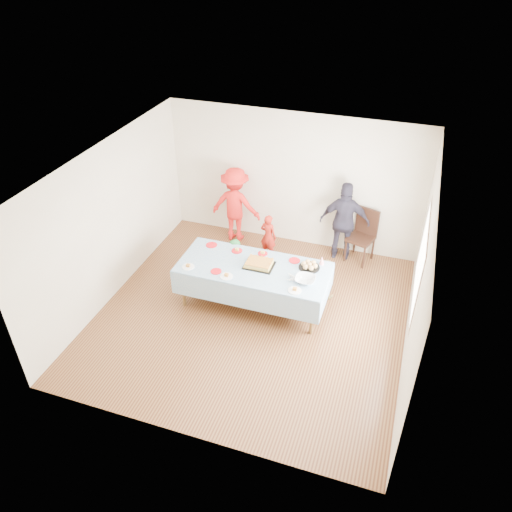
{
  "coord_description": "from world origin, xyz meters",
  "views": [
    {
      "loc": [
        2.1,
        -6.03,
        5.58
      ],
      "look_at": [
        -0.03,
        0.3,
        1.0
      ],
      "focal_mm": 35.0,
      "sensor_mm": 36.0,
      "label": 1
    }
  ],
  "objects": [
    {
      "name": "birthday_cake",
      "position": [
        0.01,
        0.35,
        0.82
      ],
      "size": [
        0.49,
        0.38,
        0.09
      ],
      "color": "black",
      "rests_on": "party_table"
    },
    {
      "name": "plate_white_mid",
      "position": [
        -0.4,
        -0.1,
        0.79
      ],
      "size": [
        0.21,
        0.21,
        0.01
      ],
      "primitive_type": "cylinder",
      "color": "white",
      "rests_on": "party_table"
    },
    {
      "name": "plate_red_far_c",
      "position": [
        -0.04,
        0.71,
        0.79
      ],
      "size": [
        0.17,
        0.17,
        0.01
      ],
      "primitive_type": "cylinder",
      "color": "red",
      "rests_on": "party_table"
    },
    {
      "name": "punch_bowl",
      "position": [
        0.83,
        0.17,
        0.82
      ],
      "size": [
        0.32,
        0.32,
        0.08
      ],
      "primitive_type": "imported",
      "color": "silver",
      "rests_on": "party_table"
    },
    {
      "name": "toddler_left",
      "position": [
        -0.27,
        1.76,
        0.46
      ],
      "size": [
        0.38,
        0.29,
        0.93
      ],
      "primitive_type": "imported",
      "rotation": [
        0.0,
        0.0,
        2.92
      ],
      "color": "#B42216",
      "rests_on": "ground"
    },
    {
      "name": "party_hat",
      "position": [
        0.98,
        0.73,
        0.86
      ],
      "size": [
        0.09,
        0.09,
        0.15
      ],
      "primitive_type": "cone",
      "color": "silver",
      "rests_on": "party_table"
    },
    {
      "name": "plate_red_far_b",
      "position": [
        -0.49,
        0.65,
        0.79
      ],
      "size": [
        0.19,
        0.19,
        0.01
      ],
      "primitive_type": "cylinder",
      "color": "red",
      "rests_on": "party_table"
    },
    {
      "name": "plate_red_near",
      "position": [
        -0.61,
        -0.03,
        0.79
      ],
      "size": [
        0.18,
        0.18,
        0.01
      ],
      "primitive_type": "cylinder",
      "color": "red",
      "rests_on": "party_table"
    },
    {
      "name": "room_walls",
      "position": [
        0.05,
        0.0,
        1.77
      ],
      "size": [
        5.04,
        5.04,
        2.72
      ],
      "color": "beige",
      "rests_on": "ground"
    },
    {
      "name": "plate_white_left",
      "position": [
        -1.09,
        -0.06,
        0.79
      ],
      "size": [
        0.2,
        0.2,
        0.01
      ],
      "primitive_type": "cylinder",
      "color": "white",
      "rests_on": "party_table"
    },
    {
      "name": "plate_red_far_a",
      "position": [
        -0.98,
        0.67,
        0.79
      ],
      "size": [
        0.2,
        0.2,
        0.01
      ],
      "primitive_type": "cylinder",
      "color": "red",
      "rests_on": "party_table"
    },
    {
      "name": "toddler_mid",
      "position": [
        -0.63,
        0.9,
        0.41
      ],
      "size": [
        0.43,
        0.31,
        0.81
      ],
      "primitive_type": "imported",
      "rotation": [
        0.0,
        0.0,
        3.02
      ],
      "color": "#257032",
      "rests_on": "ground"
    },
    {
      "name": "ground",
      "position": [
        0.0,
        0.0,
        0.0
      ],
      "size": [
        5.0,
        5.0,
        0.0
      ],
      "primitive_type": "plane",
      "color": "#4A2615",
      "rests_on": "ground"
    },
    {
      "name": "rolls_tray",
      "position": [
        0.81,
        0.56,
        0.82
      ],
      "size": [
        0.35,
        0.35,
        0.11
      ],
      "color": "black",
      "rests_on": "party_table"
    },
    {
      "name": "adult_left",
      "position": [
        -1.1,
        2.2,
        0.78
      ],
      "size": [
        1.01,
        0.58,
        1.56
      ],
      "primitive_type": "imported",
      "rotation": [
        0.0,
        0.0,
        3.14
      ],
      "color": "red",
      "rests_on": "ground"
    },
    {
      "name": "party_table",
      "position": [
        -0.07,
        0.29,
        0.72
      ],
      "size": [
        2.5,
        1.1,
        0.78
      ],
      "color": "brown",
      "rests_on": "ground"
    },
    {
      "name": "plate_white_right",
      "position": [
        0.74,
        -0.1,
        0.79
      ],
      "size": [
        0.21,
        0.21,
        0.01
      ],
      "primitive_type": "cylinder",
      "color": "white",
      "rests_on": "party_table"
    },
    {
      "name": "toddler_right",
      "position": [
        1.02,
        0.9,
        0.38
      ],
      "size": [
        0.38,
        0.3,
        0.75
      ],
      "primitive_type": "imported",
      "rotation": [
        0.0,
        0.0,
        3.1
      ],
      "color": "tan",
      "rests_on": "ground"
    },
    {
      "name": "adult_right",
      "position": [
        1.1,
        2.2,
        0.8
      ],
      "size": [
        0.97,
        0.48,
        1.6
      ],
      "primitive_type": "imported",
      "rotation": [
        0.0,
        0.0,
        3.24
      ],
      "color": "#2D2939",
      "rests_on": "ground"
    },
    {
      "name": "dining_chair",
      "position": [
        1.46,
        2.28,
        0.58
      ],
      "size": [
        0.57,
        0.57,
        1.05
      ],
      "rotation": [
        0.0,
        0.0,
        -0.32
      ],
      "color": "black",
      "rests_on": "ground"
    },
    {
      "name": "plate_red_far_d",
      "position": [
        0.52,
        0.68,
        0.79
      ],
      "size": [
        0.19,
        0.19,
        0.01
      ],
      "primitive_type": "cylinder",
      "color": "red",
      "rests_on": "party_table"
    },
    {
      "name": "fork_pile",
      "position": [
        0.63,
        0.17,
        0.81
      ],
      "size": [
        0.24,
        0.18,
        0.07
      ],
      "primitive_type": null,
      "color": "white",
      "rests_on": "party_table"
    }
  ]
}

